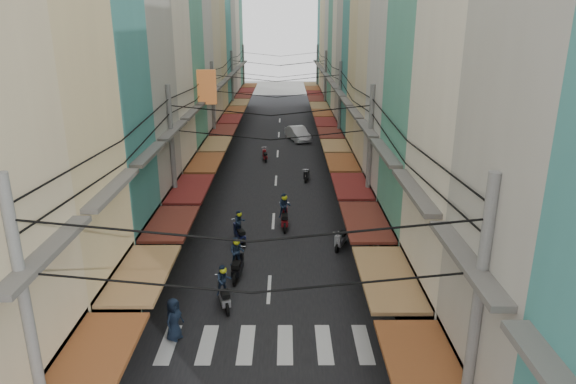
{
  "coord_description": "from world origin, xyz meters",
  "views": [
    {
      "loc": [
        0.74,
        -21.76,
        11.03
      ],
      "look_at": [
        0.84,
        4.29,
        2.37
      ],
      "focal_mm": 32.0,
      "sensor_mm": 36.0,
      "label": 1
    }
  ],
  "objects_px": {
    "bicycle": "(395,284)",
    "traffic_sign": "(378,237)",
    "white_car": "(298,140)",
    "market_umbrella": "(411,264)"
  },
  "relations": [
    {
      "from": "bicycle",
      "to": "traffic_sign",
      "type": "height_order",
      "value": "traffic_sign"
    },
    {
      "from": "white_car",
      "to": "market_umbrella",
      "type": "distance_m",
      "value": 30.99
    },
    {
      "from": "market_umbrella",
      "to": "traffic_sign",
      "type": "height_order",
      "value": "traffic_sign"
    },
    {
      "from": "bicycle",
      "to": "traffic_sign",
      "type": "xyz_separation_m",
      "value": [
        -0.77,
        0.62,
        2.02
      ]
    },
    {
      "from": "white_car",
      "to": "bicycle",
      "type": "distance_m",
      "value": 29.18
    },
    {
      "from": "white_car",
      "to": "market_umbrella",
      "type": "xyz_separation_m",
      "value": [
        3.82,
        -30.69,
        1.88
      ]
    },
    {
      "from": "bicycle",
      "to": "market_umbrella",
      "type": "relative_size",
      "value": 0.82
    },
    {
      "from": "white_car",
      "to": "market_umbrella",
      "type": "bearing_deg",
      "value": -100.75
    },
    {
      "from": "bicycle",
      "to": "market_umbrella",
      "type": "xyz_separation_m",
      "value": [
        0.15,
        -1.74,
        1.88
      ]
    },
    {
      "from": "white_car",
      "to": "traffic_sign",
      "type": "xyz_separation_m",
      "value": [
        2.89,
        -28.33,
        2.02
      ]
    }
  ]
}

